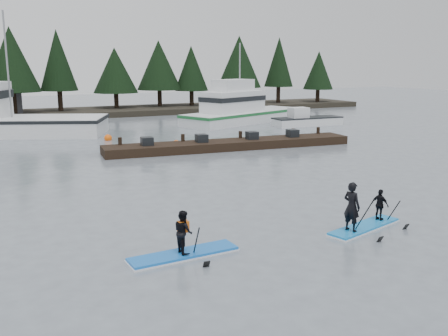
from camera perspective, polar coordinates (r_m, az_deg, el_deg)
name	(u,v)px	position (r m, az deg, el deg)	size (l,w,h in m)	color
ground	(307,236)	(16.35, 9.47, -7.66)	(160.00, 160.00, 0.00)	slate
far_shore	(73,113)	(55.43, -16.87, 6.03)	(70.00, 8.00, 0.60)	#2D281E
treeline	(73,116)	(55.45, -16.85, 5.72)	(60.00, 4.00, 8.00)	black
fishing_boat_medium	(241,116)	(47.07, 2.00, 5.91)	(13.89, 8.46, 8.13)	white
skiff	(307,121)	(45.33, 9.51, 5.28)	(6.36, 1.91, 0.74)	white
floating_dock	(231,145)	(32.37, 0.79, 2.70)	(16.39, 2.18, 0.55)	black
buoy_b	(108,140)	(36.97, -13.10, 3.10)	(0.55, 0.55, 0.55)	#FF5E0C
buoy_c	(253,123)	(46.43, 3.37, 5.11)	(0.49, 0.49, 0.49)	#FF5E0C
buoy_d	(176,146)	(33.65, -5.47, 2.52)	(0.52, 0.52, 0.52)	#FF5E0C
paddleboard_solo	(184,242)	(14.39, -4.65, -8.39)	(3.23, 1.11, 1.83)	blue
paddleboard_duo	(362,213)	(17.16, 15.55, -4.94)	(3.21, 1.59, 2.26)	#157DCA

